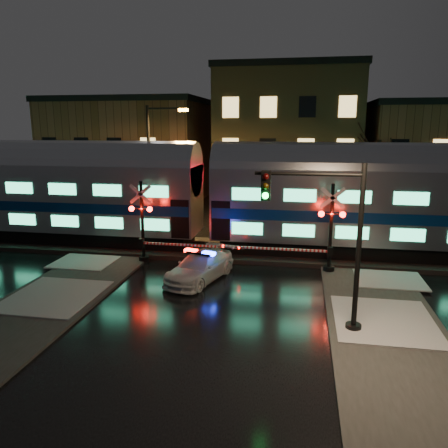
{
  "coord_description": "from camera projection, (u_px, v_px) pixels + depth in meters",
  "views": [
    {
      "loc": [
        3.38,
        -18.37,
        6.99
      ],
      "look_at": [
        -0.35,
        2.5,
        2.2
      ],
      "focal_mm": 35.0,
      "sensor_mm": 36.0,
      "label": 1
    }
  ],
  "objects": [
    {
      "name": "building_mid",
      "position": [
        288.0,
        139.0,
        39.75
      ],
      "size": [
        12.0,
        11.0,
        11.5
      ],
      "primitive_type": "cube",
      "color": "brown",
      "rests_on": "ground"
    },
    {
      "name": "building_right",
      "position": [
        440.0,
        158.0,
        37.37
      ],
      "size": [
        12.0,
        10.0,
        8.5
      ],
      "primitive_type": "cube",
      "color": "brown",
      "rests_on": "ground"
    },
    {
      "name": "crossing_signal_left",
      "position": [
        149.0,
        230.0,
        22.31
      ],
      "size": [
        6.01,
        0.67,
        4.26
      ],
      "color": "black",
      "rests_on": "ground"
    },
    {
      "name": "traffic_light",
      "position": [
        331.0,
        245.0,
        14.56
      ],
      "size": [
        3.77,
        0.69,
        5.83
      ],
      "rotation": [
        0.0,
        0.0,
        -0.17
      ],
      "color": "black",
      "rests_on": "ground"
    },
    {
      "name": "building_left",
      "position": [
        131.0,
        152.0,
        42.12
      ],
      "size": [
        14.0,
        10.0,
        9.0
      ],
      "primitive_type": "cube",
      "color": "brown",
      "rests_on": "ground"
    },
    {
      "name": "train",
      "position": [
        206.0,
        192.0,
        24.12
      ],
      "size": [
        51.0,
        3.12,
        5.92
      ],
      "color": "black",
      "rests_on": "ballast"
    },
    {
      "name": "ballast",
      "position": [
        238.0,
        251.0,
        24.53
      ],
      "size": [
        90.0,
        4.2,
        0.24
      ],
      "primitive_type": "cube",
      "color": "black",
      "rests_on": "ground"
    },
    {
      "name": "streetlight",
      "position": [
        153.0,
        161.0,
        28.41
      ],
      "size": [
        2.76,
        0.29,
        8.26
      ],
      "color": "black",
      "rests_on": "ground"
    },
    {
      "name": "sidewalk_left",
      "position": [
        6.0,
        331.0,
        15.09
      ],
      "size": [
        4.0,
        20.0,
        0.12
      ],
      "primitive_type": "cube",
      "color": "#2D2D2D",
      "rests_on": "ground"
    },
    {
      "name": "ground",
      "position": [
        222.0,
        284.0,
        19.76
      ],
      "size": [
        120.0,
        120.0,
        0.0
      ],
      "primitive_type": "plane",
      "color": "black",
      "rests_on": "ground"
    },
    {
      "name": "sidewalk_right",
      "position": [
        402.0,
        366.0,
        12.87
      ],
      "size": [
        4.0,
        20.0,
        0.12
      ],
      "primitive_type": "cube",
      "color": "#2D2D2D",
      "rests_on": "ground"
    },
    {
      "name": "police_car",
      "position": [
        200.0,
        267.0,
        20.09
      ],
      "size": [
        2.98,
        4.68,
        1.42
      ],
      "rotation": [
        0.0,
        0.0,
        -0.3
      ],
      "color": "silver",
      "rests_on": "ground"
    },
    {
      "name": "crossing_signal_right",
      "position": [
        323.0,
        237.0,
        20.81
      ],
      "size": [
        6.15,
        0.67,
        4.35
      ],
      "color": "black",
      "rests_on": "ground"
    }
  ]
}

